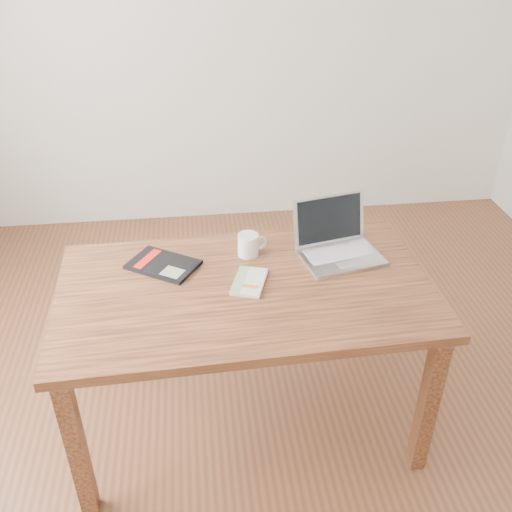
{
  "coord_description": "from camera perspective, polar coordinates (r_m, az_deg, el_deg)",
  "views": [
    {
      "loc": [
        -0.36,
        -1.84,
        2.06
      ],
      "look_at": [
        -0.13,
        0.05,
        0.85
      ],
      "focal_mm": 40.0,
      "sensor_mm": 36.0,
      "label": 1
    }
  ],
  "objects": [
    {
      "name": "laptop",
      "position": [
        2.46,
        8.09,
        1.27
      ],
      "size": [
        0.38,
        0.34,
        0.23
      ],
      "rotation": [
        0.0,
        0.0,
        0.22
      ],
      "color": "silver",
      "rests_on": "desk"
    },
    {
      "name": "coffee_mug",
      "position": [
        2.42,
        -0.72,
        1.18
      ],
      "size": [
        0.13,
        0.09,
        0.1
      ],
      "rotation": [
        0.0,
        0.0,
        0.18
      ],
      "color": "white",
      "rests_on": "desk"
    },
    {
      "name": "room",
      "position": [
        1.99,
        1.97,
        11.73
      ],
      "size": [
        4.04,
        4.04,
        2.7
      ],
      "color": "#52301C",
      "rests_on": "ground"
    },
    {
      "name": "white_guidebook",
      "position": [
        2.26,
        -0.69,
        -2.6
      ],
      "size": [
        0.17,
        0.22,
        0.02
      ],
      "rotation": [
        0.0,
        0.0,
        -0.32
      ],
      "color": "silver",
      "rests_on": "desk"
    },
    {
      "name": "desk",
      "position": [
        2.31,
        -1.06,
        -4.86
      ],
      "size": [
        1.51,
        0.9,
        0.75
      ],
      "rotation": [
        0.0,
        0.0,
        0.04
      ],
      "color": "#4E2B17",
      "rests_on": "ground"
    },
    {
      "name": "black_guidebook",
      "position": [
        2.4,
        -9.27,
        -0.85
      ],
      "size": [
        0.33,
        0.3,
        0.01
      ],
      "rotation": [
        0.0,
        0.0,
        1.0
      ],
      "color": "black",
      "rests_on": "desk"
    }
  ]
}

